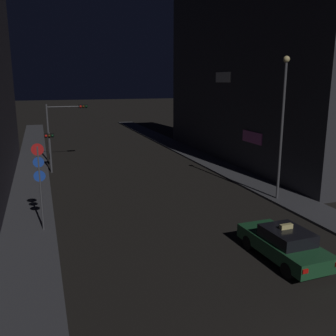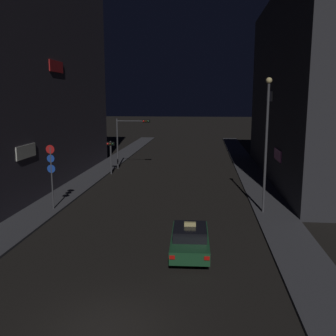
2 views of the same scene
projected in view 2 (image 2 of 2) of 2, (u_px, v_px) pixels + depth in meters
ground_plane at (107, 329)px, 12.58m from camera, size 300.00×300.00×0.00m
sidewalk_left at (106, 166)px, 42.33m from camera, size 2.59×63.30×0.13m
sidewalk_right at (248, 169)px, 40.86m from camera, size 2.59×63.30×0.13m
building_facade_left at (15, 56)px, 31.13m from camera, size 6.86×31.02×21.84m
building_facade_right at (305, 89)px, 34.79m from camera, size 6.28×26.75×16.70m
taxi at (190, 239)px, 18.59m from camera, size 1.94×4.50×1.62m
traffic_light_overhead at (129, 133)px, 40.52m from camera, size 3.62×0.42×5.40m
traffic_light_left_kerb at (111, 150)px, 37.97m from camera, size 0.80×0.42×3.32m
sign_pole_left at (51, 171)px, 25.38m from camera, size 0.58×0.10×4.35m
street_lamp_near_block at (267, 135)px, 24.22m from camera, size 0.39×0.39×8.65m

